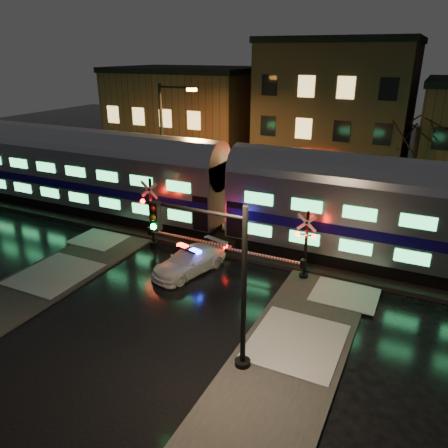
{
  "coord_description": "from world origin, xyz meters",
  "views": [
    {
      "loc": [
        10.21,
        -17.22,
        10.88
      ],
      "look_at": [
        0.62,
        2.5,
        2.2
      ],
      "focal_mm": 35.0,
      "sensor_mm": 36.0,
      "label": 1
    }
  ],
  "objects_px": {
    "streetlight": "(166,138)",
    "crossing_signal_right": "(298,251)",
    "police_car": "(189,261)",
    "traffic_light": "(218,282)",
    "crossing_signal_left": "(157,221)"
  },
  "relations": [
    {
      "from": "streetlight",
      "to": "crossing_signal_right",
      "type": "bearing_deg",
      "value": -29.15
    },
    {
      "from": "police_car",
      "to": "traffic_light",
      "type": "height_order",
      "value": "traffic_light"
    },
    {
      "from": "crossing_signal_left",
      "to": "streetlight",
      "type": "bearing_deg",
      "value": 117.75
    },
    {
      "from": "crossing_signal_left",
      "to": "crossing_signal_right",
      "type": "bearing_deg",
      "value": -0.08
    },
    {
      "from": "police_car",
      "to": "streetlight",
      "type": "bearing_deg",
      "value": 144.29
    },
    {
      "from": "crossing_signal_right",
      "to": "traffic_light",
      "type": "relative_size",
      "value": 0.82
    },
    {
      "from": "crossing_signal_right",
      "to": "crossing_signal_left",
      "type": "relative_size",
      "value": 0.88
    },
    {
      "from": "crossing_signal_right",
      "to": "streetlight",
      "type": "height_order",
      "value": "streetlight"
    },
    {
      "from": "police_car",
      "to": "crossing_signal_right",
      "type": "height_order",
      "value": "crossing_signal_right"
    },
    {
      "from": "crossing_signal_right",
      "to": "crossing_signal_left",
      "type": "xyz_separation_m",
      "value": [
        -8.5,
        0.01,
        0.22
      ]
    },
    {
      "from": "crossing_signal_left",
      "to": "traffic_light",
      "type": "height_order",
      "value": "traffic_light"
    },
    {
      "from": "police_car",
      "to": "crossing_signal_left",
      "type": "distance_m",
      "value": 3.85
    },
    {
      "from": "police_car",
      "to": "traffic_light",
      "type": "relative_size",
      "value": 0.75
    },
    {
      "from": "streetlight",
      "to": "traffic_light",
      "type": "bearing_deg",
      "value": -51.52
    },
    {
      "from": "crossing_signal_right",
      "to": "streetlight",
      "type": "relative_size",
      "value": 0.59
    }
  ]
}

